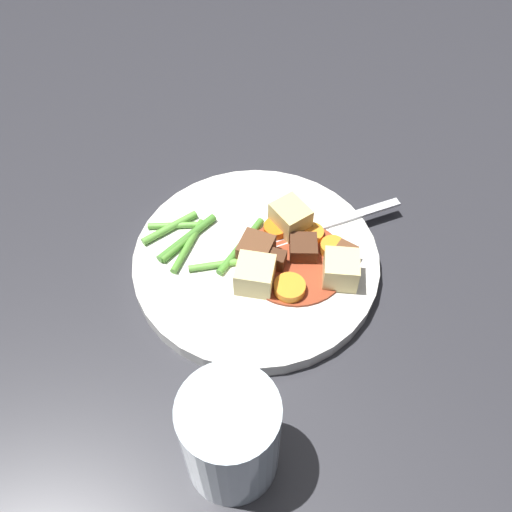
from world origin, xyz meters
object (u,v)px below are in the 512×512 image
object	(u,v)px
dinner_plate	(256,261)
potato_chunk_0	(290,218)
fork	(324,225)
carrot_slice_1	(312,234)
potato_chunk_1	(255,275)
meat_chunk_3	(251,250)
carrot_slice_0	(333,248)
meat_chunk_2	(303,248)
carrot_slice_2	(274,228)
water_glass	(230,437)
carrot_slice_3	(290,288)
meat_chunk_1	(343,258)
meat_chunk_0	(276,260)
potato_chunk_2	(341,270)

from	to	relation	value
dinner_plate	potato_chunk_0	world-z (taller)	potato_chunk_0
fork	carrot_slice_1	bearing A→B (deg)	-99.15
potato_chunk_1	meat_chunk_3	size ratio (longest dim) A/B	1.13
carrot_slice_0	meat_chunk_2	distance (m)	0.03
meat_chunk_2	carrot_slice_2	bearing A→B (deg)	167.22
potato_chunk_0	meat_chunk_3	bearing A→B (deg)	-103.61
fork	water_glass	xyz separation A→B (m)	(0.06, -0.26, 0.03)
carrot_slice_3	meat_chunk_3	world-z (taller)	meat_chunk_3
carrot_slice_3	carrot_slice_0	bearing A→B (deg)	80.58
carrot_slice_0	water_glass	world-z (taller)	water_glass
potato_chunk_0	meat_chunk_1	xyz separation A→B (m)	(0.07, -0.01, -0.01)
meat_chunk_1	meat_chunk_3	world-z (taller)	meat_chunk_3
carrot_slice_2	meat_chunk_3	world-z (taller)	meat_chunk_3
meat_chunk_0	dinner_plate	bearing A→B (deg)	-178.39
dinner_plate	meat_chunk_1	bearing A→B (deg)	27.01
carrot_slice_3	potato_chunk_1	world-z (taller)	potato_chunk_1
meat_chunk_3	potato_chunk_2	bearing A→B (deg)	15.86
potato_chunk_1	meat_chunk_2	size ratio (longest dim) A/B	1.28
carrot_slice_3	potato_chunk_0	distance (m)	0.09
meat_chunk_3	carrot_slice_2	bearing A→B (deg)	87.38
meat_chunk_1	water_glass	bearing A→B (deg)	-85.69
potato_chunk_0	water_glass	world-z (taller)	water_glass
potato_chunk_0	fork	distance (m)	0.04
carrot_slice_0	potato_chunk_1	world-z (taller)	potato_chunk_1
potato_chunk_2	meat_chunk_0	world-z (taller)	potato_chunk_2
water_glass	meat_chunk_3	bearing A→B (deg)	119.38
meat_chunk_1	potato_chunk_0	bearing A→B (deg)	170.48
carrot_slice_3	carrot_slice_1	bearing A→B (deg)	103.09
potato_chunk_1	meat_chunk_0	bearing A→B (deg)	80.96
potato_chunk_1	potato_chunk_2	world-z (taller)	potato_chunk_2
dinner_plate	potato_chunk_2	bearing A→B (deg)	14.26
potato_chunk_0	water_glass	size ratio (longest dim) A/B	0.35
carrot_slice_2	meat_chunk_0	size ratio (longest dim) A/B	1.24
meat_chunk_0	water_glass	distance (m)	0.20
potato_chunk_0	carrot_slice_0	bearing A→B (deg)	-4.22
water_glass	carrot_slice_3	bearing A→B (deg)	105.00
carrot_slice_0	meat_chunk_1	bearing A→B (deg)	-26.55
carrot_slice_0	potato_chunk_1	size ratio (longest dim) A/B	0.71
carrot_slice_1	meat_chunk_1	xyz separation A→B (m)	(0.04, -0.01, 0.00)
potato_chunk_2	meat_chunk_1	xyz separation A→B (m)	(-0.01, 0.02, -0.01)
potato_chunk_1	fork	bearing A→B (deg)	79.04
carrot_slice_3	potato_chunk_2	xyz separation A→B (m)	(0.03, 0.04, 0.01)
potato_chunk_1	meat_chunk_1	world-z (taller)	potato_chunk_1
carrot_slice_1	potato_chunk_2	size ratio (longest dim) A/B	0.74
carrot_slice_0	meat_chunk_1	size ratio (longest dim) A/B	0.90
potato_chunk_0	potato_chunk_1	world-z (taller)	potato_chunk_0
carrot_slice_1	carrot_slice_3	bearing A→B (deg)	-76.91
meat_chunk_1	meat_chunk_3	xyz separation A→B (m)	(-0.08, -0.04, 0.00)
dinner_plate	water_glass	size ratio (longest dim) A/B	2.43
dinner_plate	carrot_slice_1	bearing A→B (deg)	56.72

